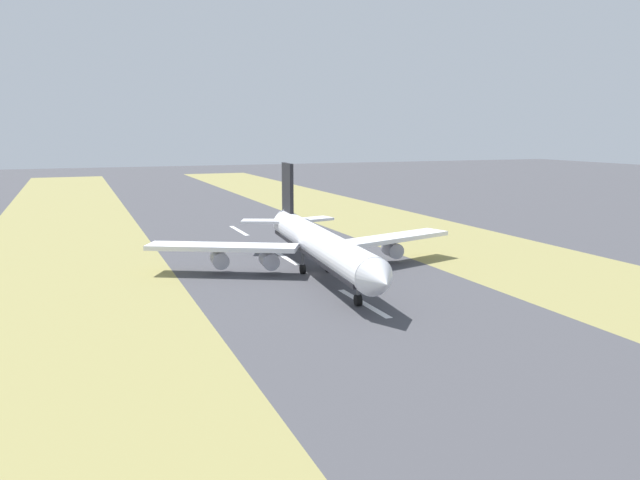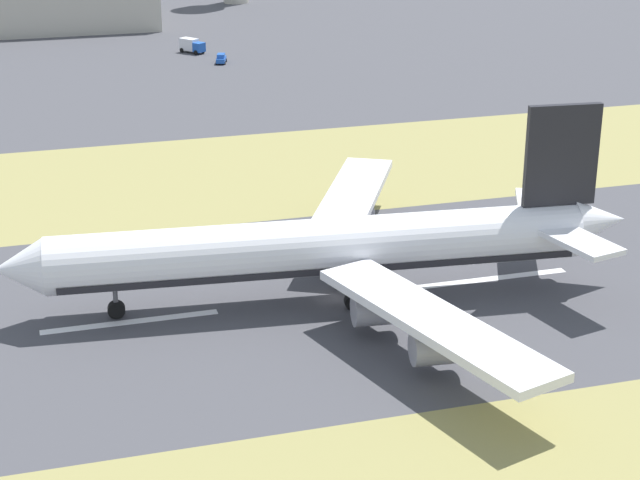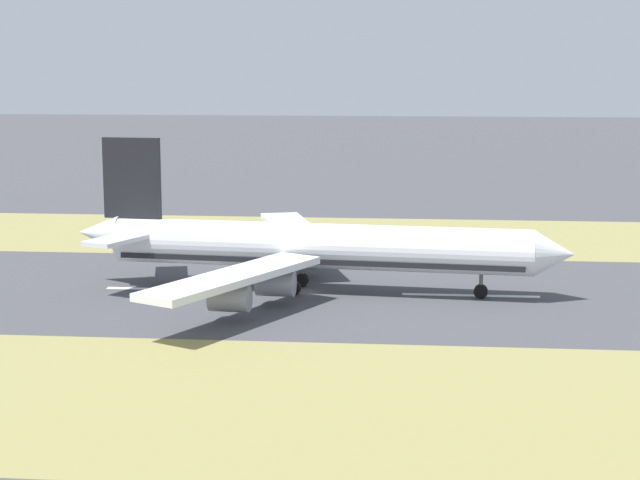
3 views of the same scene
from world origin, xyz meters
name	(u,v)px [view 3 (image 3 of 3)]	position (x,y,z in m)	size (l,w,h in m)	color
ground_plane	(306,292)	(0.00, 0.00, 0.00)	(800.00, 800.00, 0.00)	#424247
grass_median_west	(334,235)	(-45.00, 0.00, 0.00)	(40.00, 600.00, 0.01)	olive
grass_median_east	(255,400)	(45.00, 0.00, 0.00)	(40.00, 600.00, 0.01)	olive
centreline_dash_mid	(172,289)	(0.00, -18.22, 0.01)	(1.20, 18.00, 0.01)	silver
centreline_dash_far	(471,295)	(0.00, 21.78, 0.01)	(1.20, 18.00, 0.01)	silver
airplane_main_jet	(306,247)	(-0.67, -0.12, 6.02)	(63.86, 67.22, 20.20)	white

